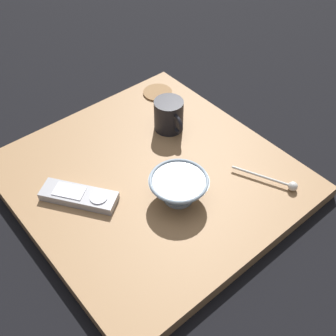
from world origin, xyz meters
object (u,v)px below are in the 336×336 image
Objects in this scene: cereal_bowl at (179,187)px; tv_remote_near at (79,196)px; teaspoon at (283,183)px; coffee_mug at (169,115)px; drink_coaster at (158,93)px.

cereal_bowl is 0.22m from tv_remote_near.
teaspoon is (-0.12, -0.20, -0.02)m from cereal_bowl.
drink_coaster is at bearing -28.25° from coffee_mug.
teaspoon is 0.45m from drink_coaster.
tv_remote_near is (0.14, 0.17, -0.02)m from cereal_bowl.
tv_remote_near is at bearing 117.13° from drink_coaster.
teaspoon is at bearing -122.11° from cereal_bowl.
cereal_bowl reaches higher than tv_remote_near.
teaspoon is 0.84× the size of tv_remote_near.
teaspoon is at bearing 178.63° from drink_coaster.
cereal_bowl is 0.92× the size of teaspoon.
teaspoon is at bearing -125.44° from tv_remote_near.
teaspoon is at bearing -168.81° from coffee_mug.
cereal_bowl is 1.24× the size of coffee_mug.
coffee_mug is 0.16m from drink_coaster.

